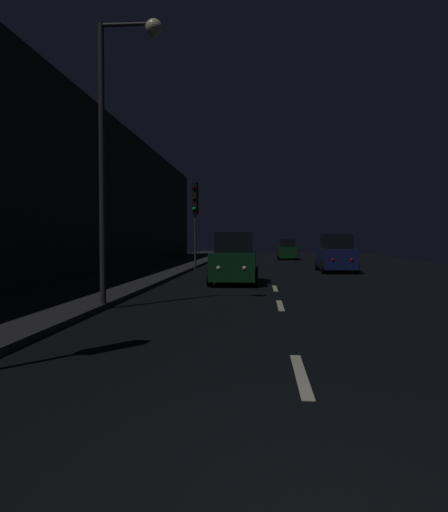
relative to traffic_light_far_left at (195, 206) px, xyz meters
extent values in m
cube|color=black|center=(4.51, -1.41, -3.87)|extent=(26.01, 84.00, 0.02)
cube|color=#28282B|center=(-2.30, -1.41, -3.78)|extent=(4.40, 84.00, 0.15)
cube|color=#2D2B28|center=(-4.90, -4.91, 0.61)|extent=(0.80, 63.00, 8.93)
cube|color=beige|center=(4.51, -22.91, -3.85)|extent=(0.16, 2.20, 0.01)
cube|color=beige|center=(4.51, -15.92, -3.85)|extent=(0.16, 2.20, 0.01)
cube|color=beige|center=(4.51, -11.18, -3.85)|extent=(0.16, 2.20, 0.01)
cylinder|color=#38383A|center=(0.00, 0.02, -2.17)|extent=(0.12, 0.12, 3.37)
cube|color=black|center=(0.00, 0.02, 0.46)|extent=(0.37, 0.40, 1.90)
sphere|color=black|center=(-0.04, -0.15, 1.09)|extent=(0.22, 0.22, 0.22)
sphere|color=black|center=(-0.04, -0.15, 0.46)|extent=(0.22, 0.22, 0.22)
sphere|color=#19D84C|center=(-0.04, -0.15, -0.17)|extent=(0.22, 0.22, 0.22)
cylinder|color=#2D2D30|center=(-0.20, -16.93, -0.13)|extent=(0.16, 0.16, 7.46)
cylinder|color=#2D2D30|center=(0.50, -16.93, 3.55)|extent=(1.40, 0.10, 0.10)
sphere|color=beige|center=(1.20, -16.93, 3.45)|extent=(0.44, 0.44, 0.44)
cube|color=#0F3819|center=(2.87, -9.14, -3.09)|extent=(1.78, 4.15, 1.09)
cube|color=black|center=(2.87, -8.99, -2.13)|extent=(1.51, 2.08, 0.83)
cylinder|color=black|center=(3.74, -10.59, -3.54)|extent=(0.22, 0.63, 0.63)
cylinder|color=black|center=(2.00, -10.59, -3.54)|extent=(0.22, 0.63, 0.63)
cylinder|color=black|center=(3.74, -7.69, -3.54)|extent=(0.22, 0.63, 0.63)
cylinder|color=black|center=(2.00, -7.69, -3.54)|extent=(0.22, 0.63, 0.63)
sphere|color=white|center=(3.36, -11.18, -3.09)|extent=(0.18, 0.18, 0.18)
sphere|color=white|center=(2.38, -11.18, -3.09)|extent=(0.18, 0.18, 0.18)
sphere|color=red|center=(3.36, -7.11, -3.09)|extent=(0.18, 0.18, 0.18)
sphere|color=red|center=(2.38, -7.11, -3.09)|extent=(0.18, 0.18, 0.18)
cube|color=#141E51|center=(8.22, -1.52, -3.09)|extent=(1.79, 4.17, 1.09)
cube|color=black|center=(8.22, -1.67, -2.12)|extent=(1.52, 2.09, 0.83)
cylinder|color=black|center=(7.34, -0.06, -3.54)|extent=(0.22, 0.64, 0.64)
cylinder|color=black|center=(9.09, -0.06, -3.54)|extent=(0.22, 0.64, 0.64)
cylinder|color=black|center=(7.34, -2.98, -3.54)|extent=(0.22, 0.64, 0.64)
cylinder|color=black|center=(9.09, -2.98, -3.54)|extent=(0.22, 0.64, 0.64)
sphere|color=slate|center=(7.73, 0.52, -3.09)|extent=(0.18, 0.18, 0.18)
sphere|color=slate|center=(8.71, 0.52, -3.09)|extent=(0.18, 0.18, 0.18)
sphere|color=red|center=(7.73, -3.57, -3.09)|extent=(0.18, 0.18, 0.18)
sphere|color=red|center=(8.71, -3.57, -3.09)|extent=(0.18, 0.18, 0.18)
cube|color=#0F3819|center=(6.40, 15.33, -3.18)|extent=(1.58, 3.68, 0.96)
cube|color=black|center=(6.40, 15.20, -2.33)|extent=(1.34, 1.84, 0.74)
cylinder|color=black|center=(5.63, 16.62, -3.58)|extent=(0.19, 0.56, 0.56)
cylinder|color=black|center=(7.17, 16.62, -3.58)|extent=(0.19, 0.56, 0.56)
cylinder|color=black|center=(5.63, 14.04, -3.58)|extent=(0.19, 0.56, 0.56)
cylinder|color=black|center=(7.17, 14.04, -3.58)|extent=(0.19, 0.56, 0.56)
sphere|color=slate|center=(5.97, 17.13, -3.18)|extent=(0.16, 0.16, 0.16)
sphere|color=slate|center=(6.84, 17.13, -3.18)|extent=(0.16, 0.16, 0.16)
sphere|color=red|center=(5.97, 13.53, -3.18)|extent=(0.16, 0.16, 0.16)
sphere|color=red|center=(6.84, 13.53, -3.18)|extent=(0.16, 0.16, 0.16)
camera|label=1|loc=(3.96, -29.59, -2.01)|focal=34.44mm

